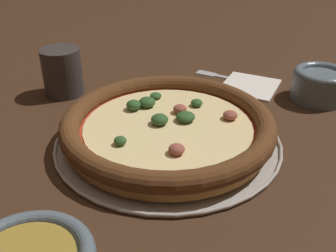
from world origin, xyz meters
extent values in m
plane|color=#3D2616|center=(0.00, 0.00, 0.00)|extent=(3.00, 3.00, 0.00)
cylinder|color=#B7B2A8|center=(0.00, 0.00, 0.00)|extent=(0.36, 0.36, 0.01)
torus|color=#B7B2A8|center=(0.00, 0.00, 0.01)|extent=(0.37, 0.37, 0.01)
cylinder|color=#BC7F42|center=(0.00, 0.00, 0.02)|extent=(0.32, 0.32, 0.02)
torus|color=#563319|center=(0.00, 0.00, 0.04)|extent=(0.34, 0.34, 0.03)
cylinder|color=#B7381E|center=(0.00, 0.00, 0.03)|extent=(0.28, 0.28, 0.00)
cylinder|color=beige|center=(0.00, 0.00, 0.03)|extent=(0.27, 0.27, 0.00)
ellipsoid|color=#2D5628|center=(-0.01, -0.09, 0.04)|extent=(0.02, 0.02, 0.01)
ellipsoid|color=#994C3D|center=(0.06, -0.05, 0.04)|extent=(0.03, 0.03, 0.01)
ellipsoid|color=#2D5628|center=(-0.01, 0.08, 0.04)|extent=(0.03, 0.03, 0.01)
ellipsoid|color=#994C3D|center=(0.06, 0.08, 0.04)|extent=(0.03, 0.03, 0.01)
ellipsoid|color=#2D5628|center=(-0.01, -0.01, 0.04)|extent=(0.03, 0.03, 0.02)
ellipsoid|color=#2D5628|center=(-0.08, 0.06, 0.04)|extent=(0.03, 0.03, 0.01)
ellipsoid|color=#2D5628|center=(-0.07, 0.02, 0.04)|extent=(0.04, 0.04, 0.02)
ellipsoid|color=#2D5628|center=(-0.08, 0.00, 0.04)|extent=(0.03, 0.03, 0.02)
ellipsoid|color=#994C3D|center=(-0.01, 0.04, 0.04)|extent=(0.03, 0.03, 0.01)
ellipsoid|color=#2D5628|center=(0.01, 0.03, 0.04)|extent=(0.03, 0.03, 0.01)
cylinder|color=slate|center=(0.11, 0.32, 0.03)|extent=(0.11, 0.11, 0.05)
torus|color=slate|center=(0.11, 0.32, 0.05)|extent=(0.11, 0.11, 0.02)
cylinder|color=#383333|center=(-0.28, 0.00, 0.05)|extent=(0.08, 0.08, 0.09)
cube|color=white|center=(-0.02, 0.28, 0.00)|extent=(0.14, 0.14, 0.01)
cube|color=#B7B7BC|center=(-0.04, 0.30, 0.00)|extent=(0.14, 0.04, 0.00)
cube|color=#B7B7BC|center=(-0.13, 0.28, 0.00)|extent=(0.05, 0.03, 0.00)
camera|label=1|loc=(0.36, -0.41, 0.34)|focal=42.00mm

